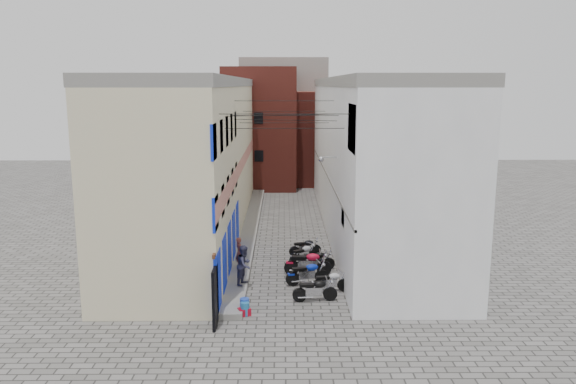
{
  "coord_description": "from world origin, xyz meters",
  "views": [
    {
      "loc": [
        -0.07,
        -19.51,
        8.6
      ],
      "look_at": [
        0.19,
        9.69,
        3.0
      ],
      "focal_mm": 35.0,
      "sensor_mm": 36.0,
      "label": 1
    }
  ],
  "objects_px": {
    "person_b": "(244,265)",
    "water_jug_far": "(245,306)",
    "motorcycle_e": "(316,259)",
    "motorcycle_f": "(304,253)",
    "water_jug_near": "(245,309)",
    "motorcycle_a": "(315,289)",
    "motorcycle_c": "(307,272)",
    "red_crate": "(244,312)",
    "motorcycle_b": "(330,281)",
    "person_a": "(239,252)",
    "motorcycle_d": "(308,262)",
    "motorcycle_g": "(305,246)"
  },
  "relations": [
    {
      "from": "motorcycle_d",
      "to": "motorcycle_e",
      "type": "xyz_separation_m",
      "value": [
        0.44,
        0.82,
        -0.12
      ]
    },
    {
      "from": "water_jug_near",
      "to": "motorcycle_g",
      "type": "bearing_deg",
      "value": 71.14
    },
    {
      "from": "motorcycle_e",
      "to": "red_crate",
      "type": "distance_m",
      "value": 6.2
    },
    {
      "from": "motorcycle_a",
      "to": "motorcycle_b",
      "type": "xyz_separation_m",
      "value": [
        0.7,
        1.01,
        -0.02
      ]
    },
    {
      "from": "motorcycle_f",
      "to": "person_b",
      "type": "relative_size",
      "value": 1.03
    },
    {
      "from": "motorcycle_b",
      "to": "motorcycle_e",
      "type": "xyz_separation_m",
      "value": [
        -0.41,
        2.99,
        0.0
      ]
    },
    {
      "from": "person_a",
      "to": "water_jug_near",
      "type": "relative_size",
      "value": 2.8
    },
    {
      "from": "motorcycle_a",
      "to": "water_jug_far",
      "type": "bearing_deg",
      "value": -72.14
    },
    {
      "from": "person_b",
      "to": "red_crate",
      "type": "xyz_separation_m",
      "value": [
        0.16,
        -2.73,
        -0.96
      ]
    },
    {
      "from": "person_a",
      "to": "water_jug_near",
      "type": "xyz_separation_m",
      "value": [
        0.58,
        -4.93,
        -0.71
      ]
    },
    {
      "from": "motorcycle_b",
      "to": "person_b",
      "type": "relative_size",
      "value": 1.03
    },
    {
      "from": "motorcycle_e",
      "to": "water_jug_far",
      "type": "distance_m",
      "value": 5.96
    },
    {
      "from": "motorcycle_f",
      "to": "motorcycle_d",
      "type": "bearing_deg",
      "value": -35.5
    },
    {
      "from": "motorcycle_c",
      "to": "person_a",
      "type": "height_order",
      "value": "person_a"
    },
    {
      "from": "motorcycle_a",
      "to": "motorcycle_e",
      "type": "relative_size",
      "value": 1.03
    },
    {
      "from": "motorcycle_b",
      "to": "motorcycle_f",
      "type": "relative_size",
      "value": 1.0
    },
    {
      "from": "motorcycle_a",
      "to": "water_jug_far",
      "type": "distance_m",
      "value": 2.99
    },
    {
      "from": "person_a",
      "to": "motorcycle_c",
      "type": "bearing_deg",
      "value": -141.53
    },
    {
      "from": "water_jug_near",
      "to": "person_a",
      "type": "bearing_deg",
      "value": 96.67
    },
    {
      "from": "water_jug_near",
      "to": "water_jug_far",
      "type": "bearing_deg",
      "value": 96.94
    },
    {
      "from": "motorcycle_b",
      "to": "water_jug_near",
      "type": "height_order",
      "value": "motorcycle_b"
    },
    {
      "from": "person_a",
      "to": "motorcycle_d",
      "type": "bearing_deg",
      "value": -120.59
    },
    {
      "from": "motorcycle_b",
      "to": "red_crate",
      "type": "height_order",
      "value": "motorcycle_b"
    },
    {
      "from": "motorcycle_b",
      "to": "water_jug_near",
      "type": "distance_m",
      "value": 4.18
    },
    {
      "from": "motorcycle_c",
      "to": "red_crate",
      "type": "distance_m",
      "value": 4.2
    },
    {
      "from": "motorcycle_a",
      "to": "motorcycle_e",
      "type": "distance_m",
      "value": 4.0
    },
    {
      "from": "motorcycle_e",
      "to": "person_b",
      "type": "height_order",
      "value": "person_b"
    },
    {
      "from": "person_b",
      "to": "water_jug_far",
      "type": "relative_size",
      "value": 2.98
    },
    {
      "from": "motorcycle_e",
      "to": "motorcycle_f",
      "type": "relative_size",
      "value": 1.01
    },
    {
      "from": "motorcycle_f",
      "to": "water_jug_far",
      "type": "distance_m",
      "value": 6.57
    },
    {
      "from": "person_b",
      "to": "water_jug_far",
      "type": "distance_m",
      "value": 2.6
    },
    {
      "from": "motorcycle_c",
      "to": "motorcycle_g",
      "type": "height_order",
      "value": "motorcycle_c"
    },
    {
      "from": "water_jug_near",
      "to": "motorcycle_c",
      "type": "bearing_deg",
      "value": 53.02
    },
    {
      "from": "motorcycle_f",
      "to": "motorcycle_b",
      "type": "bearing_deg",
      "value": -25.78
    },
    {
      "from": "motorcycle_g",
      "to": "person_b",
      "type": "distance_m",
      "value": 5.58
    },
    {
      "from": "motorcycle_c",
      "to": "motorcycle_e",
      "type": "bearing_deg",
      "value": 152.26
    },
    {
      "from": "motorcycle_a",
      "to": "red_crate",
      "type": "xyz_separation_m",
      "value": [
        -2.75,
        -1.39,
        -0.39
      ]
    },
    {
      "from": "motorcycle_d",
      "to": "water_jug_near",
      "type": "height_order",
      "value": "motorcycle_d"
    },
    {
      "from": "person_a",
      "to": "person_b",
      "type": "bearing_deg",
      "value": 165.88
    },
    {
      "from": "motorcycle_d",
      "to": "person_a",
      "type": "height_order",
      "value": "person_a"
    },
    {
      "from": "water_jug_near",
      "to": "motorcycle_a",
      "type": "bearing_deg",
      "value": 27.04
    },
    {
      "from": "water_jug_near",
      "to": "person_b",
      "type": "bearing_deg",
      "value": 94.08
    },
    {
      "from": "motorcycle_e",
      "to": "person_a",
      "type": "xyz_separation_m",
      "value": [
        -3.59,
        -0.45,
        0.46
      ]
    },
    {
      "from": "motorcycle_e",
      "to": "motorcycle_g",
      "type": "relative_size",
      "value": 1.04
    },
    {
      "from": "motorcycle_c",
      "to": "motorcycle_d",
      "type": "distance_m",
      "value": 1.25
    },
    {
      "from": "person_b",
      "to": "water_jug_far",
      "type": "height_order",
      "value": "person_b"
    },
    {
      "from": "water_jug_near",
      "to": "motorcycle_e",
      "type": "bearing_deg",
      "value": 60.77
    },
    {
      "from": "motorcycle_a",
      "to": "red_crate",
      "type": "bearing_deg",
      "value": -67.64
    },
    {
      "from": "motorcycle_a",
      "to": "motorcycle_g",
      "type": "height_order",
      "value": "motorcycle_a"
    },
    {
      "from": "motorcycle_d",
      "to": "water_jug_near",
      "type": "bearing_deg",
      "value": -26.68
    }
  ]
}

